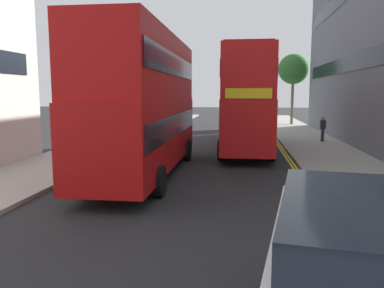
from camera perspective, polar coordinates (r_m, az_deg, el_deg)
name	(u,v)px	position (r m, az deg, el deg)	size (l,w,h in m)	color
sidewalk_right	(352,172)	(16.94, 23.03, -3.92)	(4.00, 80.00, 0.14)	#9E9991
sidewalk_left	(55,164)	(18.40, -19.96, -2.89)	(4.00, 80.00, 0.14)	#9E9991
kerb_line_outer	(308,183)	(14.59, 17.08, -5.71)	(0.10, 56.00, 0.01)	yellow
kerb_line_inner	(303,183)	(14.56, 16.46, -5.71)	(0.10, 56.00, 0.01)	yellow
double_decker_bus_away	(145,100)	(15.33, -7.08, 6.62)	(2.89, 10.83, 5.64)	#B20F0F
double_decker_bus_oncoming	(246,98)	(21.89, 8.12, 6.90)	(2.91, 10.84, 5.64)	red
pedestrian_far	(323,129)	(26.22, 19.16, 2.19)	(0.34, 0.22, 1.62)	#2D2D38
street_tree_mid	(293,69)	(40.39, 15.07, 10.83)	(3.05, 3.05, 7.13)	#6B6047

